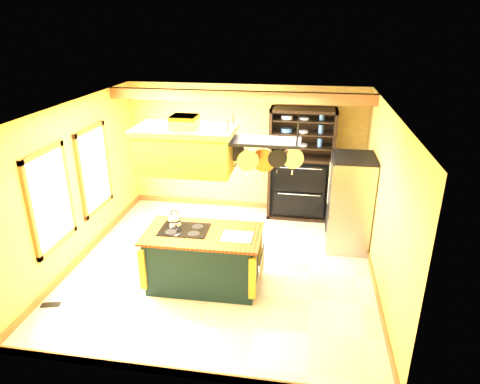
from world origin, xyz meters
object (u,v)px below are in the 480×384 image
(kitchen_island, at_px, (203,258))
(refrigerator, at_px, (349,205))
(range_hood, at_px, (186,148))
(hutch, at_px, (300,176))
(pot_rack, at_px, (264,149))

(kitchen_island, relative_size, refrigerator, 1.06)
(kitchen_island, xyz_separation_m, range_hood, (-0.20, -0.00, 1.77))
(range_hood, bearing_deg, refrigerator, 33.38)
(refrigerator, relative_size, hutch, 0.73)
(range_hood, distance_m, refrigerator, 3.31)
(kitchen_island, bearing_deg, hutch, 63.08)
(pot_rack, height_order, refrigerator, pot_rack)
(refrigerator, bearing_deg, range_hood, -146.62)
(kitchen_island, xyz_separation_m, pot_rack, (0.91, 0.01, 1.81))
(hutch, bearing_deg, kitchen_island, -116.02)
(refrigerator, distance_m, hutch, 1.50)
(kitchen_island, distance_m, pot_rack, 2.03)
(range_hood, bearing_deg, hutch, 60.85)
(kitchen_island, height_order, hutch, hutch)
(range_hood, distance_m, pot_rack, 1.11)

